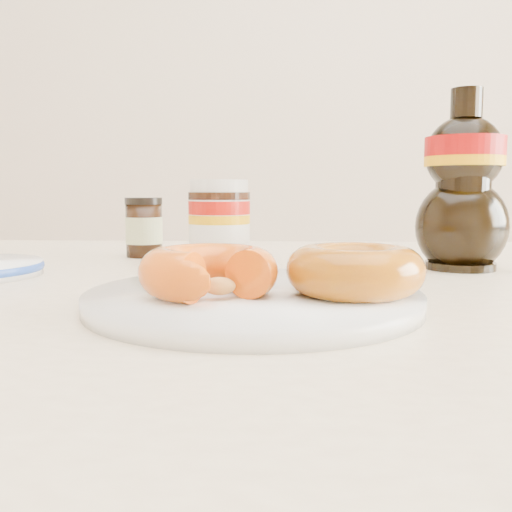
{
  "coord_description": "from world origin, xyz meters",
  "views": [
    {
      "loc": [
        -0.03,
        -0.48,
        0.84
      ],
      "look_at": [
        -0.05,
        0.01,
        0.79
      ],
      "focal_mm": 40.0,
      "sensor_mm": 36.0,
      "label": 1
    }
  ],
  "objects_px": {
    "donut_bitten": "(209,271)",
    "nutella_jar": "(219,220)",
    "donut_whole": "(355,270)",
    "syrup_bottle": "(463,180)",
    "dining_table": "(312,358)",
    "dark_jar": "(144,228)",
    "plate": "(253,298)"
  },
  "relations": [
    {
      "from": "nutella_jar",
      "to": "dining_table",
      "type": "bearing_deg",
      "value": -42.96
    },
    {
      "from": "plate",
      "to": "nutella_jar",
      "type": "distance_m",
      "value": 0.25
    },
    {
      "from": "nutella_jar",
      "to": "dark_jar",
      "type": "bearing_deg",
      "value": 139.51
    },
    {
      "from": "dark_jar",
      "to": "donut_bitten",
      "type": "bearing_deg",
      "value": -69.36
    },
    {
      "from": "syrup_bottle",
      "to": "dining_table",
      "type": "bearing_deg",
      "value": -153.43
    },
    {
      "from": "donut_bitten",
      "to": "nutella_jar",
      "type": "relative_size",
      "value": 1.0
    },
    {
      "from": "donut_whole",
      "to": "nutella_jar",
      "type": "relative_size",
      "value": 1.0
    },
    {
      "from": "donut_whole",
      "to": "nutella_jar",
      "type": "distance_m",
      "value": 0.29
    },
    {
      "from": "donut_whole",
      "to": "nutella_jar",
      "type": "xyz_separation_m",
      "value": [
        -0.13,
        0.25,
        0.02
      ]
    },
    {
      "from": "dining_table",
      "to": "donut_bitten",
      "type": "height_order",
      "value": "donut_bitten"
    },
    {
      "from": "plate",
      "to": "dark_jar",
      "type": "distance_m",
      "value": 0.38
    },
    {
      "from": "donut_whole",
      "to": "donut_bitten",
      "type": "bearing_deg",
      "value": -175.01
    },
    {
      "from": "nutella_jar",
      "to": "syrup_bottle",
      "type": "relative_size",
      "value": 0.5
    },
    {
      "from": "donut_whole",
      "to": "dark_jar",
      "type": "height_order",
      "value": "dark_jar"
    },
    {
      "from": "donut_bitten",
      "to": "donut_whole",
      "type": "xyz_separation_m",
      "value": [
        0.11,
        0.01,
        0.0
      ]
    },
    {
      "from": "dining_table",
      "to": "nutella_jar",
      "type": "distance_m",
      "value": 0.2
    },
    {
      "from": "dining_table",
      "to": "donut_whole",
      "type": "distance_m",
      "value": 0.19
    },
    {
      "from": "donut_bitten",
      "to": "dark_jar",
      "type": "bearing_deg",
      "value": 133.36
    },
    {
      "from": "plate",
      "to": "nutella_jar",
      "type": "xyz_separation_m",
      "value": [
        -0.05,
        0.24,
        0.05
      ]
    },
    {
      "from": "plate",
      "to": "syrup_bottle",
      "type": "bearing_deg",
      "value": 44.75
    },
    {
      "from": "nutella_jar",
      "to": "dark_jar",
      "type": "xyz_separation_m",
      "value": [
        -0.12,
        0.1,
        -0.02
      ]
    },
    {
      "from": "syrup_bottle",
      "to": "donut_whole",
      "type": "bearing_deg",
      "value": -122.54
    },
    {
      "from": "dining_table",
      "to": "dark_jar",
      "type": "height_order",
      "value": "dark_jar"
    },
    {
      "from": "dining_table",
      "to": "dark_jar",
      "type": "distance_m",
      "value": 0.32
    },
    {
      "from": "donut_whole",
      "to": "dark_jar",
      "type": "xyz_separation_m",
      "value": [
        -0.25,
        0.35,
        0.01
      ]
    },
    {
      "from": "dining_table",
      "to": "donut_bitten",
      "type": "distance_m",
      "value": 0.22
    },
    {
      "from": "syrup_bottle",
      "to": "dark_jar",
      "type": "xyz_separation_m",
      "value": [
        -0.4,
        0.11,
        -0.06
      ]
    },
    {
      "from": "donut_bitten",
      "to": "nutella_jar",
      "type": "bearing_deg",
      "value": 117.12
    },
    {
      "from": "plate",
      "to": "donut_bitten",
      "type": "relative_size",
      "value": 2.51
    },
    {
      "from": "plate",
      "to": "dark_jar",
      "type": "xyz_separation_m",
      "value": [
        -0.17,
        0.34,
        0.03
      ]
    },
    {
      "from": "syrup_bottle",
      "to": "donut_bitten",
      "type": "bearing_deg",
      "value": -136.46
    },
    {
      "from": "dining_table",
      "to": "donut_whole",
      "type": "height_order",
      "value": "donut_whole"
    }
  ]
}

